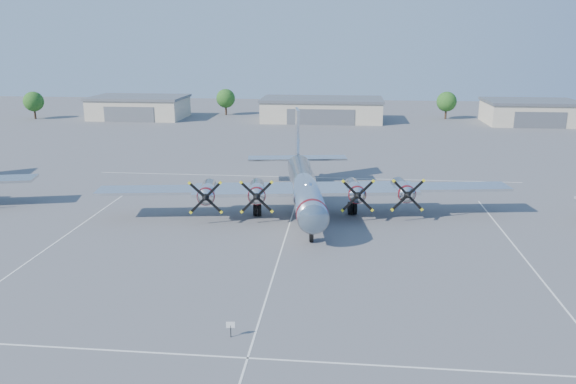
# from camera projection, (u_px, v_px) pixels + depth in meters

# --- Properties ---
(ground) EXTENTS (260.00, 260.00, 0.00)m
(ground) POSITION_uv_depth(u_px,v_px,m) (285.00, 237.00, 55.78)
(ground) COLOR #545457
(ground) RESTS_ON ground
(parking_lines) EXTENTS (60.00, 50.08, 0.01)m
(parking_lines) POSITION_uv_depth(u_px,v_px,m) (283.00, 243.00, 54.10)
(parking_lines) COLOR silver
(parking_lines) RESTS_ON ground
(hangar_west) EXTENTS (22.60, 14.60, 5.40)m
(hangar_west) POSITION_uv_depth(u_px,v_px,m) (139.00, 107.00, 138.10)
(hangar_west) COLOR #B9AD93
(hangar_west) RESTS_ON ground
(hangar_center) EXTENTS (28.60, 14.60, 5.40)m
(hangar_center) POSITION_uv_depth(u_px,v_px,m) (322.00, 109.00, 133.69)
(hangar_center) COLOR #B9AD93
(hangar_center) RESTS_ON ground
(hangar_east) EXTENTS (20.60, 14.60, 5.40)m
(hangar_east) POSITION_uv_depth(u_px,v_px,m) (530.00, 112.00, 128.97)
(hangar_east) COLOR #B9AD93
(hangar_east) RESTS_ON ground
(tree_far_west) EXTENTS (4.80, 4.80, 6.64)m
(tree_far_west) POSITION_uv_depth(u_px,v_px,m) (34.00, 102.00, 136.36)
(tree_far_west) COLOR #382619
(tree_far_west) RESTS_ON ground
(tree_west) EXTENTS (4.80, 4.80, 6.64)m
(tree_west) POSITION_uv_depth(u_px,v_px,m) (226.00, 98.00, 143.45)
(tree_west) COLOR #382619
(tree_west) RESTS_ON ground
(tree_east) EXTENTS (4.80, 4.80, 6.64)m
(tree_east) POSITION_uv_depth(u_px,v_px,m) (447.00, 102.00, 136.13)
(tree_east) COLOR #382619
(tree_east) RESTS_ON ground
(main_bomber_b29) EXTENTS (49.20, 37.11, 10.00)m
(main_bomber_b29) POSITION_uv_depth(u_px,v_px,m) (304.00, 210.00, 64.69)
(main_bomber_b29) COLOR silver
(main_bomber_b29) RESTS_ON ground
(info_placard) EXTENTS (0.58, 0.10, 1.11)m
(info_placard) POSITION_uv_depth(u_px,v_px,m) (231.00, 326.00, 36.91)
(info_placard) COLOR black
(info_placard) RESTS_ON ground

